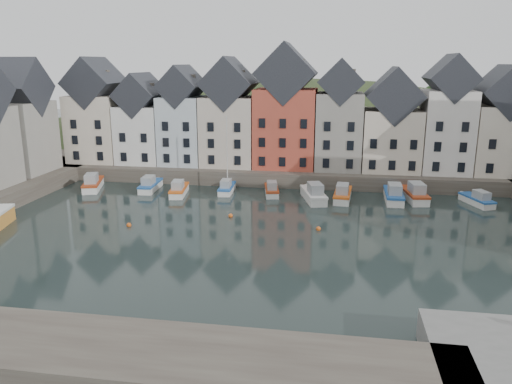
# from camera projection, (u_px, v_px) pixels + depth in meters

# --- Properties ---
(ground) EXTENTS (260.00, 260.00, 0.00)m
(ground) POSITION_uv_depth(u_px,v_px,m) (254.00, 244.00, 48.09)
(ground) COLOR black
(ground) RESTS_ON ground
(far_quay) EXTENTS (90.00, 16.00, 2.00)m
(far_quay) POSITION_uv_depth(u_px,v_px,m) (286.00, 170.00, 76.50)
(far_quay) COLOR #443B34
(far_quay) RESTS_ON ground
(near_wall) EXTENTS (50.00, 6.00, 2.00)m
(near_wall) POSITION_uv_depth(u_px,v_px,m) (17.00, 351.00, 28.38)
(near_wall) COLOR #443B34
(near_wall) RESTS_ON ground
(hillside) EXTENTS (153.60, 70.40, 64.00)m
(hillside) POSITION_uv_depth(u_px,v_px,m) (297.00, 232.00, 106.10)
(hillside) COLOR #2B371B
(hillside) RESTS_ON ground
(far_terrace) EXTENTS (72.37, 8.16, 17.78)m
(far_terrace) POSITION_uv_depth(u_px,v_px,m) (307.00, 120.00, 72.11)
(far_terrace) COLOR beige
(far_terrace) RESTS_ON far_quay
(mooring_buoys) EXTENTS (20.50, 5.50, 0.50)m
(mooring_buoys) POSITION_uv_depth(u_px,v_px,m) (225.00, 223.00, 53.77)
(mooring_buoys) COLOR #CE5618
(mooring_buoys) RESTS_ON ground
(boat_a) EXTENTS (3.99, 6.93, 2.54)m
(boat_a) POSITION_uv_depth(u_px,v_px,m) (93.00, 184.00, 68.53)
(boat_a) COLOR silver
(boat_a) RESTS_ON ground
(boat_b) EXTENTS (2.29, 6.14, 2.31)m
(boat_b) POSITION_uv_depth(u_px,v_px,m) (150.00, 185.00, 68.00)
(boat_b) COLOR silver
(boat_b) RESTS_ON ground
(boat_c) EXTENTS (2.65, 6.08, 2.26)m
(boat_c) POSITION_uv_depth(u_px,v_px,m) (179.00, 190.00, 65.69)
(boat_c) COLOR silver
(boat_c) RESTS_ON ground
(boat_d) EXTENTS (1.96, 5.50, 10.35)m
(boat_d) POSITION_uv_depth(u_px,v_px,m) (227.00, 188.00, 66.83)
(boat_d) COLOR silver
(boat_d) RESTS_ON ground
(boat_e) EXTENTS (2.64, 5.65, 2.09)m
(boat_e) POSITION_uv_depth(u_px,v_px,m) (272.00, 190.00, 65.82)
(boat_e) COLOR silver
(boat_e) RESTS_ON ground
(boat_f) EXTENTS (3.90, 7.24, 2.66)m
(boat_f) POSITION_uv_depth(u_px,v_px,m) (314.00, 195.00, 62.88)
(boat_f) COLOR silver
(boat_f) RESTS_ON ground
(boat_g) EXTENTS (2.45, 6.55, 2.47)m
(boat_g) POSITION_uv_depth(u_px,v_px,m) (343.00, 195.00, 63.10)
(boat_g) COLOR silver
(boat_g) RESTS_ON ground
(boat_h) EXTENTS (2.26, 6.91, 2.64)m
(boat_h) POSITION_uv_depth(u_px,v_px,m) (394.00, 195.00, 62.63)
(boat_h) COLOR silver
(boat_h) RESTS_ON ground
(boat_i) EXTENTS (3.11, 7.24, 2.69)m
(boat_i) POSITION_uv_depth(u_px,v_px,m) (414.00, 194.00, 63.04)
(boat_i) COLOR silver
(boat_i) RESTS_ON ground
(boat_j) EXTENTS (3.46, 5.65, 2.07)m
(boat_j) POSITION_uv_depth(u_px,v_px,m) (478.00, 200.00, 61.06)
(boat_j) COLOR silver
(boat_j) RESTS_ON ground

